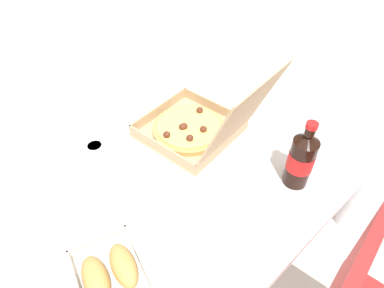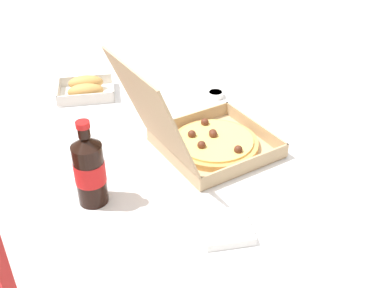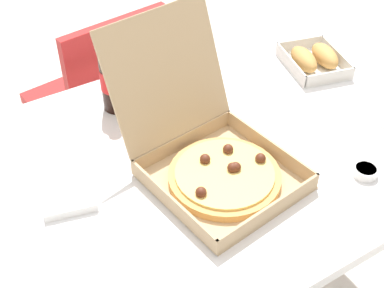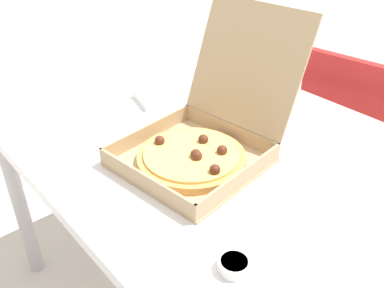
{
  "view_description": "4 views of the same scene",
  "coord_description": "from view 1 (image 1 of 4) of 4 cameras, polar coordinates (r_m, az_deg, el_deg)",
  "views": [
    {
      "loc": [
        0.58,
        0.53,
        1.5
      ],
      "look_at": [
        0.04,
        -0.05,
        0.75
      ],
      "focal_mm": 31.44,
      "sensor_mm": 36.0,
      "label": 1
    },
    {
      "loc": [
        -0.97,
        0.42,
        1.47
      ],
      "look_at": [
        -0.05,
        -0.01,
        0.8
      ],
      "focal_mm": 43.23,
      "sensor_mm": 36.0,
      "label": 2
    },
    {
      "loc": [
        -0.49,
        -0.77,
        1.55
      ],
      "look_at": [
        -0.03,
        -0.02,
        0.79
      ],
      "focal_mm": 49.35,
      "sensor_mm": 36.0,
      "label": 3
    },
    {
      "loc": [
        0.6,
        -0.62,
        1.29
      ],
      "look_at": [
        -0.01,
        -0.09,
        0.78
      ],
      "focal_mm": 39.5,
      "sensor_mm": 36.0,
      "label": 4
    }
  ],
  "objects": [
    {
      "name": "ground_plane",
      "position": [
        1.7,
        2.19,
        -18.63
      ],
      "size": [
        10.0,
        10.0,
        0.0
      ],
      "primitive_type": "plane",
      "color": "beige"
    },
    {
      "name": "dipping_sauce_cup",
      "position": [
        1.13,
        -16.15,
        -0.53
      ],
      "size": [
        0.06,
        0.06,
        0.02
      ],
      "color": "white",
      "rests_on": "dining_table"
    },
    {
      "name": "dining_table",
      "position": [
        1.15,
        3.05,
        -3.33
      ],
      "size": [
        1.44,
        0.82,
        0.73
      ],
      "color": "white",
      "rests_on": "ground_plane"
    },
    {
      "name": "napkin_pile",
      "position": [
        1.28,
        13.93,
        5.79
      ],
      "size": [
        0.13,
        0.13,
        0.02
      ],
      "primitive_type": "cube",
      "rotation": [
        0.0,
        0.0,
        -0.25
      ],
      "color": "white",
      "rests_on": "dining_table"
    },
    {
      "name": "bread_side_box",
      "position": [
        0.84,
        -13.72,
        -20.53
      ],
      "size": [
        0.19,
        0.22,
        0.06
      ],
      "color": "white",
      "rests_on": "dining_table"
    },
    {
      "name": "pizza_box_open",
      "position": [
        1.11,
        1.0,
        3.04
      ],
      "size": [
        0.34,
        0.43,
        0.31
      ],
      "color": "tan",
      "rests_on": "dining_table"
    },
    {
      "name": "paper_menu",
      "position": [
        1.06,
        -27.0,
        -9.14
      ],
      "size": [
        0.22,
        0.17,
        0.0
      ],
      "primitive_type": "cube",
      "rotation": [
        0.0,
        0.0,
        0.08
      ],
      "color": "white",
      "rests_on": "dining_table"
    },
    {
      "name": "cola_bottle",
      "position": [
        0.98,
        18.04,
        -2.43
      ],
      "size": [
        0.07,
        0.07,
        0.22
      ],
      "color": "black",
      "rests_on": "dining_table"
    }
  ]
}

